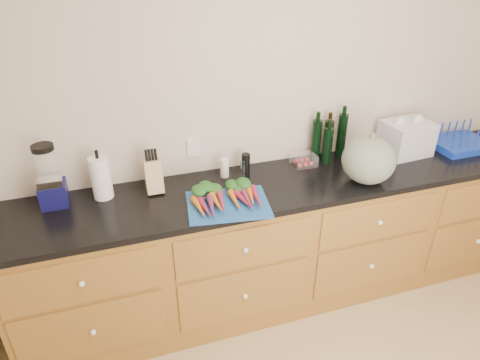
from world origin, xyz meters
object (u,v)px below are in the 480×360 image
object	(u,v)px
paper_towel	(101,178)
squash	(369,160)
carrots	(226,196)
tomato_box	(304,160)
knife_block	(154,176)
dish_rack	(460,142)
cutting_board	(228,204)
blender_appliance	(50,179)

from	to	relation	value
paper_towel	squash	bearing A→B (deg)	-11.21
carrots	tomato_box	distance (m)	0.70
paper_towel	knife_block	distance (m)	0.30
tomato_box	squash	bearing A→B (deg)	-49.46
squash	dish_rack	distance (m)	0.98
knife_block	tomato_box	distance (m)	1.02
cutting_board	squash	world-z (taller)	squash
cutting_board	paper_towel	distance (m)	0.76
blender_appliance	tomato_box	size ratio (longest dim) A/B	2.38
blender_appliance	paper_towel	size ratio (longest dim) A/B	1.46
paper_towel	tomato_box	world-z (taller)	paper_towel
carrots	paper_towel	bearing A→B (deg)	158.04
knife_block	dish_rack	world-z (taller)	knife_block
squash	dish_rack	size ratio (longest dim) A/B	0.81
knife_block	paper_towel	bearing A→B (deg)	176.20
carrots	paper_towel	size ratio (longest dim) A/B	1.60
squash	blender_appliance	xyz separation A→B (m)	(-1.86, 0.31, 0.02)
carrots	tomato_box	world-z (taller)	tomato_box
carrots	knife_block	xyz separation A→B (m)	(-0.38, 0.25, 0.06)
blender_appliance	dish_rack	bearing A→B (deg)	-1.59
carrots	paper_towel	xyz separation A→B (m)	(-0.68, 0.27, 0.09)
tomato_box	paper_towel	bearing A→B (deg)	-179.56
paper_towel	dish_rack	xyz separation A→B (m)	(2.54, -0.08, -0.09)
squash	tomato_box	xyz separation A→B (m)	(-0.28, 0.33, -0.11)
tomato_box	dish_rack	size ratio (longest dim) A/B	0.38
cutting_board	blender_appliance	bearing A→B (deg)	161.45
carrots	paper_towel	world-z (taller)	paper_towel
carrots	dish_rack	world-z (taller)	dish_rack
blender_appliance	knife_block	size ratio (longest dim) A/B	1.88
knife_block	carrots	bearing A→B (deg)	-33.91
cutting_board	paper_towel	bearing A→B (deg)	154.72
knife_block	dish_rack	xyz separation A→B (m)	(2.24, -0.06, -0.06)
cutting_board	squash	size ratio (longest dim) A/B	1.41
paper_towel	blender_appliance	bearing A→B (deg)	-179.57
paper_towel	knife_block	bearing A→B (deg)	-3.80
squash	carrots	bearing A→B (deg)	177.33
squash	cutting_board	bearing A→B (deg)	-179.74
blender_appliance	cutting_board	bearing A→B (deg)	-18.55
squash	paper_towel	size ratio (longest dim) A/B	1.29
knife_block	dish_rack	size ratio (longest dim) A/B	0.49
carrots	dish_rack	xyz separation A→B (m)	(1.86, 0.19, 0.00)
paper_towel	carrots	bearing A→B (deg)	-21.96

